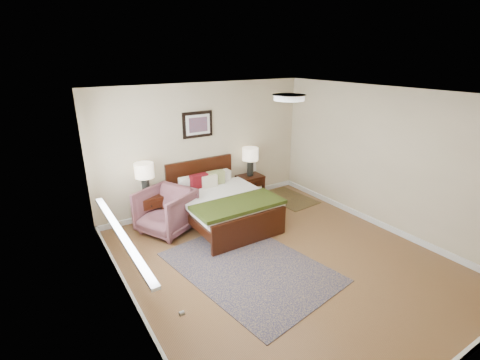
{
  "coord_description": "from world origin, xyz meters",
  "views": [
    {
      "loc": [
        -3.03,
        -3.56,
        3.0
      ],
      "look_at": [
        -0.15,
        0.95,
        1.05
      ],
      "focal_mm": 26.0,
      "sensor_mm": 36.0,
      "label": 1
    }
  ],
  "objects_px": {
    "nightstand_right": "(250,184)",
    "rug_persian": "(249,267)",
    "lamp_left": "(145,173)",
    "lamp_right": "(250,157)",
    "bed": "(222,200)",
    "armchair": "(166,211)",
    "nightstand_left": "(148,202)"
  },
  "relations": [
    {
      "from": "nightstand_right",
      "to": "rug_persian",
      "type": "bearing_deg",
      "value": -124.38
    },
    {
      "from": "lamp_left",
      "to": "rug_persian",
      "type": "xyz_separation_m",
      "value": [
        0.8,
        -2.17,
        -1.0
      ]
    },
    {
      "from": "rug_persian",
      "to": "lamp_right",
      "type": "bearing_deg",
      "value": 46.92
    },
    {
      "from": "bed",
      "to": "lamp_left",
      "type": "distance_m",
      "value": 1.46
    },
    {
      "from": "bed",
      "to": "rug_persian",
      "type": "height_order",
      "value": "bed"
    },
    {
      "from": "lamp_right",
      "to": "rug_persian",
      "type": "relative_size",
      "value": 0.25
    },
    {
      "from": "bed",
      "to": "lamp_right",
      "type": "relative_size",
      "value": 3.08
    },
    {
      "from": "nightstand_right",
      "to": "armchair",
      "type": "relative_size",
      "value": 0.62
    },
    {
      "from": "bed",
      "to": "armchair",
      "type": "height_order",
      "value": "bed"
    },
    {
      "from": "lamp_right",
      "to": "bed",
      "type": "bearing_deg",
      "value": -147.76
    },
    {
      "from": "nightstand_right",
      "to": "armchair",
      "type": "height_order",
      "value": "armchair"
    },
    {
      "from": "bed",
      "to": "lamp_right",
      "type": "distance_m",
      "value": 1.39
    },
    {
      "from": "nightstand_left",
      "to": "rug_persian",
      "type": "relative_size",
      "value": 0.23
    },
    {
      "from": "bed",
      "to": "nightstand_left",
      "type": "height_order",
      "value": "bed"
    },
    {
      "from": "nightstand_right",
      "to": "rug_persian",
      "type": "height_order",
      "value": "nightstand_right"
    },
    {
      "from": "bed",
      "to": "armchair",
      "type": "bearing_deg",
      "value": 166.15
    },
    {
      "from": "bed",
      "to": "rug_persian",
      "type": "xyz_separation_m",
      "value": [
        -0.38,
        -1.48,
        -0.46
      ]
    },
    {
      "from": "bed",
      "to": "rug_persian",
      "type": "distance_m",
      "value": 1.6
    },
    {
      "from": "armchair",
      "to": "nightstand_left",
      "type": "bearing_deg",
      "value": 176.39
    },
    {
      "from": "lamp_right",
      "to": "lamp_left",
      "type": "bearing_deg",
      "value": 180.0
    },
    {
      "from": "nightstand_right",
      "to": "armchair",
      "type": "bearing_deg",
      "value": -168.23
    },
    {
      "from": "bed",
      "to": "nightstand_left",
      "type": "xyz_separation_m",
      "value": [
        -1.17,
        0.67,
        -0.02
      ]
    },
    {
      "from": "bed",
      "to": "nightstand_left",
      "type": "bearing_deg",
      "value": 150.24
    },
    {
      "from": "lamp_left",
      "to": "armchair",
      "type": "xyz_separation_m",
      "value": [
        0.18,
        -0.45,
        -0.61
      ]
    },
    {
      "from": "bed",
      "to": "rug_persian",
      "type": "relative_size",
      "value": 0.77
    },
    {
      "from": "nightstand_left",
      "to": "nightstand_right",
      "type": "distance_m",
      "value": 2.28
    },
    {
      "from": "nightstand_left",
      "to": "nightstand_right",
      "type": "height_order",
      "value": "nightstand_left"
    },
    {
      "from": "nightstand_left",
      "to": "lamp_right",
      "type": "relative_size",
      "value": 0.94
    },
    {
      "from": "lamp_left",
      "to": "nightstand_left",
      "type": "bearing_deg",
      "value": -90.0
    },
    {
      "from": "nightstand_right",
      "to": "armchair",
      "type": "distance_m",
      "value": 2.14
    },
    {
      "from": "lamp_left",
      "to": "lamp_right",
      "type": "xyz_separation_m",
      "value": [
        2.27,
        0.0,
        -0.05
      ]
    },
    {
      "from": "lamp_left",
      "to": "lamp_right",
      "type": "height_order",
      "value": "lamp_left"
    }
  ]
}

